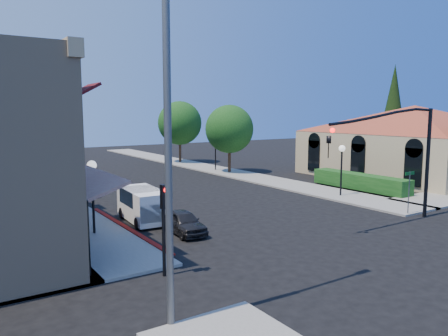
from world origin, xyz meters
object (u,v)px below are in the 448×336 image
street_tree_a (229,129)px  lamppost_right_near (342,157)px  lamppost_left_far (34,154)px  white_van (143,203)px  lamppost_left_near (92,178)px  street_name_sign (409,186)px  cobra_streetlight (180,133)px  signal_mast_arm (405,145)px  parked_car_a (183,222)px  parked_car_c (75,183)px  street_tree_b (180,123)px  parked_car_d (63,169)px  conifer_far (393,107)px  secondary_signal (164,213)px  lamppost_right_far (215,143)px  parked_car_b (80,186)px

street_tree_a → lamppost_right_near: bearing=-91.2°
lamppost_left_far → white_van: (3.00, -12.87, -1.73)m
street_tree_a → lamppost_left_near: bearing=-141.0°
street_name_sign → cobra_streetlight: bearing=-165.8°
signal_mast_arm → parked_car_a: size_ratio=2.46×
lamppost_left_far → parked_car_c: bearing=-41.0°
street_tree_b → lamppost_left_far: size_ratio=1.97×
street_tree_a → lamppost_left_far: 17.36m
white_van → parked_car_d: 20.24m
parked_car_c → conifer_far: bearing=0.3°
lamppost_left_far → lamppost_right_near: same height
lamppost_right_near → parked_car_a: bearing=-171.4°
parked_car_d → secondary_signal: bearing=-95.1°
lamppost_right_near → parked_car_d: bearing=121.9°
street_tree_a → white_van: 19.51m
lamppost_right_far → street_name_sign: bearing=-92.6°
street_name_sign → white_van: (-13.00, 6.93, -0.69)m
street_tree_b → lamppost_left_near: bearing=-125.8°
lamppost_left_near → cobra_streetlight: bearing=-93.7°
conifer_far → lamppost_left_near: bearing=-164.7°
lamppost_left_near → white_van: (3.00, 1.13, -1.73)m
lamppost_right_far → parked_car_a: 22.49m
lamppost_left_far → parked_car_c: (2.30, -2.00, -2.05)m
parked_car_b → lamppost_left_near: bearing=-101.6°
street_tree_b → lamppost_right_near: street_tree_b is taller
street_name_sign → parked_car_a: (-12.30, 3.80, -1.15)m
signal_mast_arm → street_tree_b: bearing=84.5°
lamppost_right_near → parked_car_d: lamppost_right_near is taller
parked_car_d → signal_mast_arm: bearing=-67.7°
street_tree_b → white_van: bearing=-122.0°
lamppost_left_near → parked_car_d: size_ratio=0.82×
street_name_sign → parked_car_d: size_ratio=0.57×
cobra_streetlight → parked_car_c: (2.95, 22.00, -4.58)m
street_name_sign → lamppost_left_near: lamppost_left_near is taller
cobra_streetlight → lamppost_left_near: size_ratio=2.61×
lamppost_left_far → white_van: size_ratio=0.89×
street_name_sign → white_van: street_name_sign is taller
street_name_sign → parked_car_c: 22.48m
parked_car_b → secondary_signal: bearing=-95.4°
conifer_far → parked_car_b: (-34.20, 0.68, -5.73)m
cobra_streetlight → lamppost_left_near: (0.65, 10.00, -2.53)m
street_tree_a → parked_car_a: bearing=-130.4°
conifer_far → cobra_streetlight: bearing=-151.7°
lamppost_right_far → parked_car_d: size_ratio=0.82×
signal_mast_arm → parked_car_a: signal_mast_arm is taller
secondary_signal → parked_car_c: (1.80, 18.59, -1.63)m
cobra_streetlight → conifer_far: bearing=28.3°
street_tree_a → lamppost_left_far: size_ratio=1.82×
lamppost_left_near → parked_car_c: lamppost_left_near is taller
cobra_streetlight → lamppost_right_far: cobra_streetlight is taller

